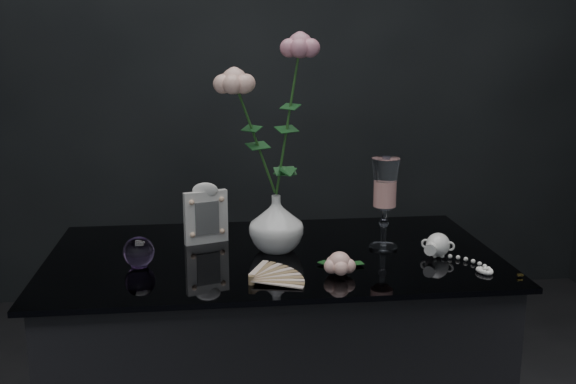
{
  "coord_description": "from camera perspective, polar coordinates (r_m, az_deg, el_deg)",
  "views": [
    {
      "loc": [
        -0.14,
        -1.46,
        1.26
      ],
      "look_at": [
        0.03,
        0.0,
        0.92
      ],
      "focal_mm": 42.0,
      "sensor_mm": 36.0,
      "label": 1
    }
  ],
  "objects": [
    {
      "name": "vase",
      "position": [
        1.6,
        -1.0,
        -2.68
      ],
      "size": [
        0.14,
        0.14,
        0.14
      ],
      "primitive_type": "imported",
      "rotation": [
        0.0,
        0.0,
        -0.04
      ],
      "color": "white",
      "rests_on": "table"
    },
    {
      "name": "paper_fan",
      "position": [
        1.4,
        -3.11,
        -7.38
      ],
      "size": [
        0.23,
        0.19,
        0.02
      ],
      "primitive_type": null,
      "rotation": [
        0.0,
        0.0,
        0.08
      ],
      "color": "beige",
      "rests_on": "table"
    },
    {
      "name": "loose_rose",
      "position": [
        1.46,
        4.38,
        -6.04
      ],
      "size": [
        0.16,
        0.18,
        0.05
      ],
      "primitive_type": null,
      "rotation": [
        0.0,
        0.0,
        -0.35
      ],
      "color": "#FFB5A4",
      "rests_on": "table"
    },
    {
      "name": "wine_glass",
      "position": [
        1.62,
        8.17,
        -1.0
      ],
      "size": [
        0.08,
        0.08,
        0.22
      ],
      "primitive_type": null,
      "rotation": [
        0.0,
        0.0,
        0.14
      ],
      "color": "white",
      "rests_on": "table"
    },
    {
      "name": "roses",
      "position": [
        1.55,
        -1.41,
        6.6
      ],
      "size": [
        0.23,
        0.12,
        0.42
      ],
      "color": "beige",
      "rests_on": "vase"
    },
    {
      "name": "picture_frame",
      "position": [
        1.67,
        -6.98,
        -1.77
      ],
      "size": [
        0.14,
        0.12,
        0.15
      ],
      "primitive_type": null,
      "rotation": [
        0.0,
        0.0,
        0.33
      ],
      "color": "white",
      "rests_on": "table"
    },
    {
      "name": "pearl_jar",
      "position": [
        1.61,
        12.58,
        -4.3
      ],
      "size": [
        0.26,
        0.27,
        0.06
      ],
      "primitive_type": null,
      "rotation": [
        0.0,
        0.0,
        -0.48
      ],
      "color": "white",
      "rests_on": "table"
    },
    {
      "name": "paperweight",
      "position": [
        1.54,
        -12.51,
        -4.97
      ],
      "size": [
        0.09,
        0.09,
        0.07
      ],
      "primitive_type": null,
      "rotation": [
        0.0,
        0.0,
        -0.38
      ],
      "color": "#A176BF",
      "rests_on": "table"
    }
  ]
}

